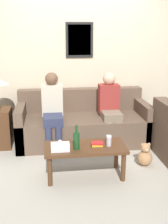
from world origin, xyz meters
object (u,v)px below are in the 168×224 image
at_px(person_left, 53,108).
at_px(teddy_bear, 145,156).
at_px(person_right, 110,106).
at_px(couch_main, 83,124).
at_px(coffee_table, 85,151).
at_px(drinking_glass, 109,139).
at_px(wine_bottle, 76,140).

bearing_deg(person_left, teddy_bear, -33.55).
distance_m(person_right, teddy_bear, 1.09).
bearing_deg(person_right, couch_main, 163.15).
xyz_separation_m(couch_main, coffee_table, (-0.12, -1.23, 0.06)).
height_order(person_left, person_right, person_left).
xyz_separation_m(couch_main, teddy_bear, (0.77, -1.04, -0.16)).
height_order(drinking_glass, teddy_bear, drinking_glass).
xyz_separation_m(person_left, teddy_bear, (1.28, -0.85, -0.52)).
bearing_deg(coffee_table, teddy_bear, 12.37).
bearing_deg(couch_main, teddy_bear, -53.50).
bearing_deg(teddy_bear, person_left, 146.45).
bearing_deg(wine_bottle, person_left, 103.67).
bearing_deg(person_left, coffee_table, -69.28).
height_order(wine_bottle, person_left, person_left).
bearing_deg(person_left, person_right, 3.30).
height_order(couch_main, drinking_glass, couch_main).
relative_size(couch_main, drinking_glass, 20.60).
relative_size(drinking_glass, person_left, 0.09).
bearing_deg(teddy_bear, person_right, 109.81).
bearing_deg(wine_bottle, person_right, 59.93).
bearing_deg(teddy_bear, wine_bottle, -164.84).
bearing_deg(wine_bottle, couch_main, 79.66).
xyz_separation_m(wine_bottle, drinking_glass, (0.44, 0.14, -0.07)).
bearing_deg(drinking_glass, person_left, 126.05).
distance_m(couch_main, wine_bottle, 1.35).
bearing_deg(wine_bottle, teddy_bear, 15.16).
height_order(couch_main, person_left, person_left).
bearing_deg(person_right, drinking_glass, -102.81).
bearing_deg(person_left, drinking_glass, -53.95).
xyz_separation_m(coffee_table, person_right, (0.56, 1.10, 0.30)).
bearing_deg(person_left, couch_main, 20.26).
height_order(person_right, teddy_bear, person_right).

